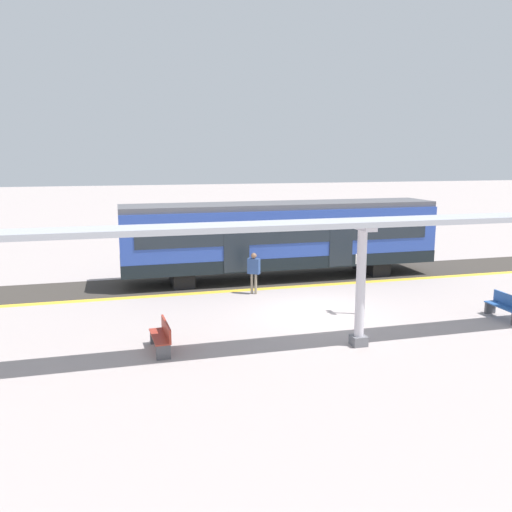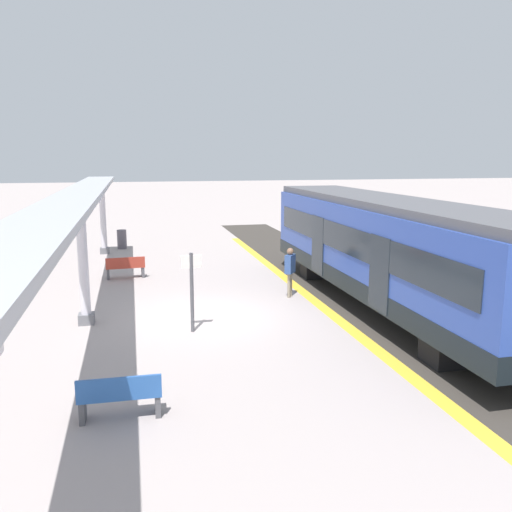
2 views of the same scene
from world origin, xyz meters
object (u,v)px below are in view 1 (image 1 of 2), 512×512
object	(u,v)px
bench_mid_platform	(505,306)
bench_near_end	(162,336)
passenger_waiting_near_edge	(254,268)
platform_info_sign	(359,278)
canopy_pillar_second	(361,286)
train_near_carriage	(281,239)

from	to	relation	value
bench_mid_platform	bench_near_end	bearing A→B (deg)	-90.03
bench_near_end	passenger_waiting_near_edge	world-z (taller)	passenger_waiting_near_edge
bench_near_end	platform_info_sign	bearing A→B (deg)	104.60
bench_near_end	passenger_waiting_near_edge	size ratio (longest dim) A/B	0.90
bench_near_end	bench_mid_platform	xyz separation A→B (m)	(0.01, 11.72, 0.00)
platform_info_sign	passenger_waiting_near_edge	size ratio (longest dim) A/B	1.29
bench_near_end	platform_info_sign	xyz separation A→B (m)	(-1.84, 7.05, 0.89)
bench_near_end	platform_info_sign	distance (m)	7.34
canopy_pillar_second	platform_info_sign	distance (m)	3.24
passenger_waiting_near_edge	bench_mid_platform	bearing A→B (deg)	53.97
bench_near_end	platform_info_sign	world-z (taller)	platform_info_sign
bench_near_end	passenger_waiting_near_edge	bearing A→B (deg)	142.76
canopy_pillar_second	passenger_waiting_near_edge	size ratio (longest dim) A/B	2.12
canopy_pillar_second	platform_info_sign	size ratio (longest dim) A/B	1.64
bench_near_end	train_near_carriage	bearing A→B (deg)	142.42
canopy_pillar_second	bench_mid_platform	size ratio (longest dim) A/B	2.39
train_near_carriage	bench_near_end	size ratio (longest dim) A/B	9.43
canopy_pillar_second	bench_mid_platform	bearing A→B (deg)	99.86
platform_info_sign	passenger_waiting_near_edge	xyz separation A→B (m)	(-3.65, -2.89, -0.27)
train_near_carriage	bench_near_end	distance (m)	10.10
canopy_pillar_second	platform_info_sign	bearing A→B (deg)	154.54
train_near_carriage	canopy_pillar_second	bearing A→B (deg)	-2.72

